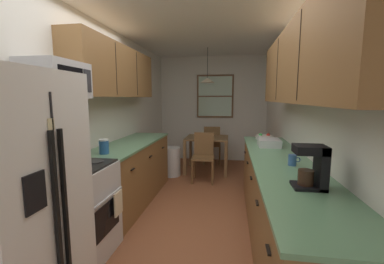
{
  "coord_description": "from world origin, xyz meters",
  "views": [
    {
      "loc": [
        0.47,
        -2.62,
        1.55
      ],
      "look_at": [
        -0.13,
        1.14,
        1.03
      ],
      "focal_mm": 23.45,
      "sensor_mm": 36.0,
      "label": 1
    }
  ],
  "objects_px": {
    "storage_canister": "(104,146)",
    "dining_chair_far": "(212,143)",
    "dining_table": "(207,143)",
    "mug_by_coffeemaker": "(293,160)",
    "stove_range": "(76,211)",
    "dining_chair_near": "(203,154)",
    "table_serving_bowl": "(203,136)",
    "coffee_maker": "(314,166)",
    "trash_bin": "(172,161)",
    "fruit_bowl": "(264,137)",
    "dish_rack": "(269,143)",
    "refrigerator": "(9,205)",
    "microwave_over_range": "(56,80)"
  },
  "relations": [
    {
      "from": "storage_canister",
      "to": "dining_chair_far",
      "type": "bearing_deg",
      "value": 71.5
    },
    {
      "from": "dining_table",
      "to": "mug_by_coffeemaker",
      "type": "xyz_separation_m",
      "value": [
        1.09,
        -2.68,
        0.34
      ]
    },
    {
      "from": "stove_range",
      "to": "storage_canister",
      "type": "relative_size",
      "value": 6.42
    },
    {
      "from": "dining_chair_near",
      "to": "table_serving_bowl",
      "type": "distance_m",
      "value": 0.57
    },
    {
      "from": "dining_chair_far",
      "to": "coffee_maker",
      "type": "relative_size",
      "value": 2.86
    },
    {
      "from": "trash_bin",
      "to": "storage_canister",
      "type": "relative_size",
      "value": 3.36
    },
    {
      "from": "mug_by_coffeemaker",
      "to": "fruit_bowl",
      "type": "distance_m",
      "value": 1.56
    },
    {
      "from": "dining_chair_near",
      "to": "fruit_bowl",
      "type": "distance_m",
      "value": 1.23
    },
    {
      "from": "storage_canister",
      "to": "mug_by_coffeemaker",
      "type": "xyz_separation_m",
      "value": [
        2.06,
        -0.2,
        -0.03
      ]
    },
    {
      "from": "dish_rack",
      "to": "table_serving_bowl",
      "type": "xyz_separation_m",
      "value": [
        -1.08,
        1.62,
        -0.18
      ]
    },
    {
      "from": "dining_table",
      "to": "dining_chair_far",
      "type": "height_order",
      "value": "dining_chair_far"
    },
    {
      "from": "dining_chair_far",
      "to": "fruit_bowl",
      "type": "bearing_deg",
      "value": -60.8
    },
    {
      "from": "dining_chair_near",
      "to": "fruit_bowl",
      "type": "relative_size",
      "value": 3.29
    },
    {
      "from": "storage_canister",
      "to": "mug_by_coffeemaker",
      "type": "height_order",
      "value": "storage_canister"
    },
    {
      "from": "table_serving_bowl",
      "to": "dining_chair_far",
      "type": "bearing_deg",
      "value": 78.52
    },
    {
      "from": "dining_chair_near",
      "to": "dish_rack",
      "type": "relative_size",
      "value": 2.65
    },
    {
      "from": "dining_table",
      "to": "coffee_maker",
      "type": "relative_size",
      "value": 2.76
    },
    {
      "from": "dish_rack",
      "to": "refrigerator",
      "type": "bearing_deg",
      "value": -132.24
    },
    {
      "from": "storage_canister",
      "to": "dish_rack",
      "type": "xyz_separation_m",
      "value": [
        1.98,
        0.78,
        -0.04
      ]
    },
    {
      "from": "dish_rack",
      "to": "storage_canister",
      "type": "bearing_deg",
      "value": -158.54
    },
    {
      "from": "refrigerator",
      "to": "trash_bin",
      "type": "distance_m",
      "value": 3.48
    },
    {
      "from": "stove_range",
      "to": "dining_chair_far",
      "type": "distance_m",
      "value": 3.81
    },
    {
      "from": "trash_bin",
      "to": "microwave_over_range",
      "type": "bearing_deg",
      "value": -98.68
    },
    {
      "from": "dining_table",
      "to": "coffee_maker",
      "type": "height_order",
      "value": "coffee_maker"
    },
    {
      "from": "coffee_maker",
      "to": "stove_range",
      "type": "bearing_deg",
      "value": 173.71
    },
    {
      "from": "coffee_maker",
      "to": "fruit_bowl",
      "type": "bearing_deg",
      "value": 91.86
    },
    {
      "from": "dish_rack",
      "to": "dining_table",
      "type": "bearing_deg",
      "value": 120.59
    },
    {
      "from": "dining_chair_far",
      "to": "dining_table",
      "type": "bearing_deg",
      "value": -96.11
    },
    {
      "from": "stove_range",
      "to": "dish_rack",
      "type": "relative_size",
      "value": 3.24
    },
    {
      "from": "dining_chair_far",
      "to": "trash_bin",
      "type": "height_order",
      "value": "dining_chair_far"
    },
    {
      "from": "dining_chair_near",
      "to": "trash_bin",
      "type": "bearing_deg",
      "value": 163.85
    },
    {
      "from": "dining_chair_near",
      "to": "trash_bin",
      "type": "xyz_separation_m",
      "value": [
        -0.66,
        0.19,
        -0.21
      ]
    },
    {
      "from": "mug_by_coffeemaker",
      "to": "table_serving_bowl",
      "type": "bearing_deg",
      "value": 114.3
    },
    {
      "from": "coffee_maker",
      "to": "dish_rack",
      "type": "xyz_separation_m",
      "value": [
        -0.08,
        1.6,
        -0.11
      ]
    },
    {
      "from": "trash_bin",
      "to": "refrigerator",
      "type": "bearing_deg",
      "value": -94.13
    },
    {
      "from": "stove_range",
      "to": "microwave_over_range",
      "type": "distance_m",
      "value": 1.25
    },
    {
      "from": "stove_range",
      "to": "dining_chair_near",
      "type": "bearing_deg",
      "value": 68.97
    },
    {
      "from": "storage_canister",
      "to": "stove_range",
      "type": "bearing_deg",
      "value": -89.46
    },
    {
      "from": "dining_chair_far",
      "to": "mug_by_coffeemaker",
      "type": "height_order",
      "value": "mug_by_coffeemaker"
    },
    {
      "from": "storage_canister",
      "to": "microwave_over_range",
      "type": "bearing_deg",
      "value": -100.3
    },
    {
      "from": "trash_bin",
      "to": "fruit_bowl",
      "type": "height_order",
      "value": "fruit_bowl"
    },
    {
      "from": "microwave_over_range",
      "to": "storage_canister",
      "type": "xyz_separation_m",
      "value": [
        0.11,
        0.59,
        -0.73
      ]
    },
    {
      "from": "dining_table",
      "to": "storage_canister",
      "type": "distance_m",
      "value": 2.69
    },
    {
      "from": "dining_table",
      "to": "coffee_maker",
      "type": "distance_m",
      "value": 3.51
    },
    {
      "from": "dining_chair_far",
      "to": "dish_rack",
      "type": "relative_size",
      "value": 2.65
    },
    {
      "from": "fruit_bowl",
      "to": "microwave_over_range",
      "type": "bearing_deg",
      "value": -136.95
    },
    {
      "from": "dining_chair_far",
      "to": "coffee_maker",
      "type": "xyz_separation_m",
      "value": [
        1.03,
        -3.9,
        0.56
      ]
    },
    {
      "from": "microwave_over_range",
      "to": "dining_table",
      "type": "height_order",
      "value": "microwave_over_range"
    },
    {
      "from": "table_serving_bowl",
      "to": "coffee_maker",
      "type": "bearing_deg",
      "value": -70.01
    },
    {
      "from": "coffee_maker",
      "to": "mug_by_coffeemaker",
      "type": "relative_size",
      "value": 2.77
    }
  ]
}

